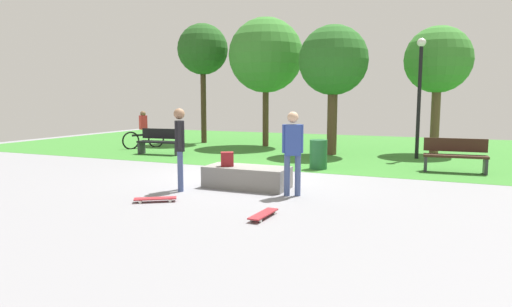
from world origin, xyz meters
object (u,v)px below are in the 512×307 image
Objects in this scene: cyclist_on_bicycle at (143,132)px; lamp_post at (420,86)px; tree_broad_elm at (266,56)px; tree_young_birch at (333,61)px; park_bench_far_right at (455,155)px; skater_performing_trick at (180,142)px; tree_leaning_ash at (203,50)px; skater_watching at (293,147)px; backpack_on_ledge at (227,159)px; trash_bin at (318,154)px; park_bench_near_lamppost at (160,141)px; skateboard_spare at (155,199)px; tree_tall_oak at (438,61)px; concrete_ledge at (247,177)px; skateboard_by_ledge at (263,214)px.

lamp_post is at bearing 5.20° from cyclist_on_bicycle.
tree_broad_elm is 3.68m from tree_young_birch.
park_bench_far_right is 8.94m from tree_broad_elm.
tree_leaning_ash is (-4.78, 9.39, 3.05)m from skater_performing_trick.
cyclist_on_bicycle is (-8.32, 6.11, -0.37)m from skater_watching.
tree_young_birch reaches higher than backpack_on_ledge.
park_bench_near_lamppost is at bearing 170.30° from trash_bin.
park_bench_near_lamppost reaches higher than skateboard_spare.
backpack_on_ledge is at bearing -109.92° from trash_bin.
tree_leaning_ash is at bearing 156.58° from park_bench_far_right.
park_bench_far_right is (3.10, 4.50, -0.53)m from skater_watching.
backpack_on_ledge is 10.83m from tree_leaning_ash.
skater_watching is 0.38× the size of tree_tall_oak.
trash_bin is (0.43, -3.37, -2.85)m from tree_young_birch.
tree_leaning_ash is 9.50m from lamp_post.
park_bench_far_right is (9.59, -0.15, 0.00)m from park_bench_near_lamppost.
backpack_on_ledge is 0.06× the size of tree_broad_elm.
backpack_on_ledge is at bearing -116.18° from tree_tall_oak.
concrete_ledge reaches higher than skateboard_spare.
tree_broad_elm is 6.43m from lamp_post.
lamp_post is at bearing -146.41° from backpack_on_ledge.
tree_leaning_ash is at bearing 178.27° from tree_tall_oak.
backpack_on_ledge is 1.71m from skater_watching.
skater_performing_trick is 8.78m from lamp_post.
lamp_post reaches higher than skater_watching.
tree_leaning_ash is 3.18× the size of cyclist_on_bicycle.
tree_tall_oak reaches higher than park_bench_near_lamppost.
tree_young_birch reaches higher than skater_performing_trick.
park_bench_far_right is 11.54m from cyclist_on_bicycle.
trash_bin is at bearing 95.63° from skateboard_by_ledge.
lamp_post is 4.64m from trash_bin.
park_bench_near_lamppost is 1.97× the size of trash_bin.
tree_broad_elm is (-1.70, 9.15, 2.68)m from skater_performing_trick.
skater_watching reaches higher than concrete_ledge.
skateboard_spare is 9.23m from tree_young_birch.
tree_young_birch reaches higher than skateboard_by_ledge.
tree_young_birch is (0.77, 6.69, 2.63)m from backpack_on_ledge.
tree_leaning_ash is at bearing 124.99° from concrete_ledge.
tree_broad_elm is (2.40, 4.06, 3.24)m from park_bench_near_lamppost.
concrete_ledge is 1.09× the size of skater_watching.
concrete_ledge is 9.53m from tree_tall_oak.
tree_broad_elm is at bearing -101.93° from backpack_on_ledge.
tree_broad_elm is (-6.56, 0.05, 0.42)m from tree_tall_oak.
park_bench_far_right is at bearing 14.01° from trash_bin.
cyclist_on_bicycle is at bearing 141.38° from concrete_ledge.
trash_bin is at bearing 96.88° from skater_watching.
cyclist_on_bicycle is (-5.93, 6.55, -0.41)m from skater_performing_trick.
skateboard_by_ledge is at bearing -59.69° from concrete_ledge.
lamp_post is (2.85, 0.06, -0.86)m from tree_young_birch.
trash_bin is (0.77, 3.20, 0.18)m from concrete_ledge.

